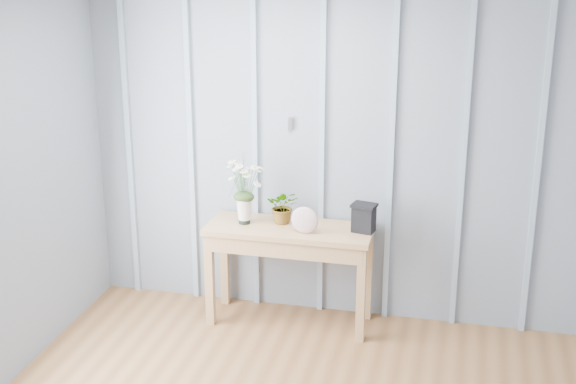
% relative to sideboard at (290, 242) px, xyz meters
% --- Properties ---
extents(room_shell, '(4.00, 4.50, 2.50)m').
position_rel_sideboard_xyz_m(room_shell, '(0.43, -1.08, 1.35)').
color(room_shell, gray).
rests_on(room_shell, ground).
extents(sideboard, '(1.20, 0.45, 0.75)m').
position_rel_sideboard_xyz_m(sideboard, '(0.00, 0.00, 0.00)').
color(sideboard, '#A98053').
rests_on(sideboard, ground).
extents(daisy_vase, '(0.37, 0.28, 0.53)m').
position_rel_sideboard_xyz_m(daisy_vase, '(-0.34, -0.00, 0.44)').
color(daisy_vase, black).
rests_on(daisy_vase, sideboard).
extents(spider_plant, '(0.25, 0.22, 0.26)m').
position_rel_sideboard_xyz_m(spider_plant, '(-0.06, 0.07, 0.24)').
color(spider_plant, '#223B17').
rests_on(spider_plant, sideboard).
extents(felt_disc_vessel, '(0.20, 0.07, 0.20)m').
position_rel_sideboard_xyz_m(felt_disc_vessel, '(0.13, -0.10, 0.21)').
color(felt_disc_vessel, '#955974').
rests_on(felt_disc_vessel, sideboard).
extents(carved_box, '(0.19, 0.16, 0.21)m').
position_rel_sideboard_xyz_m(carved_box, '(0.53, 0.03, 0.22)').
color(carved_box, black).
rests_on(carved_box, sideboard).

